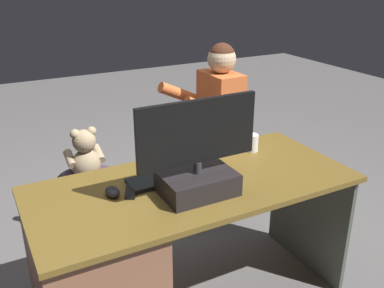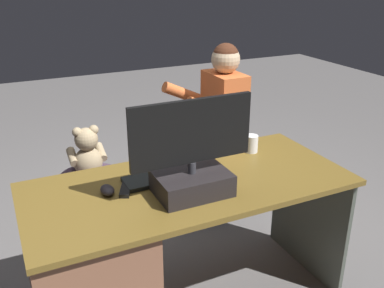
{
  "view_description": "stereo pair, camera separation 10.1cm",
  "coord_description": "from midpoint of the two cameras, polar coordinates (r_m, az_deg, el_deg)",
  "views": [
    {
      "loc": [
        0.86,
        2.02,
        1.66
      ],
      "look_at": [
        -0.2,
        0.01,
        0.73
      ],
      "focal_mm": 40.59,
      "sensor_mm": 36.0,
      "label": 1
    },
    {
      "loc": [
        0.77,
        2.06,
        1.66
      ],
      "look_at": [
        -0.2,
        0.01,
        0.73
      ],
      "focal_mm": 40.59,
      "sensor_mm": 36.0,
      "label": 2
    }
  ],
  "objects": [
    {
      "name": "office_chair_teddy",
      "position": [
        2.86,
        -11.98,
        -7.24
      ],
      "size": [
        0.44,
        0.44,
        0.45
      ],
      "color": "black",
      "rests_on": "ground_plane"
    },
    {
      "name": "person",
      "position": [
        2.96,
        3.87,
        3.43
      ],
      "size": [
        0.51,
        0.48,
        1.2
      ],
      "color": "#D66632",
      "rests_on": "ground_plane"
    },
    {
      "name": "cup",
      "position": [
        2.39,
        9.03,
        0.04
      ],
      "size": [
        0.07,
        0.07,
        0.09
      ],
      "primitive_type": "cylinder",
      "color": "white",
      "rests_on": "desk"
    },
    {
      "name": "computer_mouse",
      "position": [
        1.97,
        -9.63,
        -5.99
      ],
      "size": [
        0.06,
        0.1,
        0.04
      ],
      "primitive_type": "ellipsoid",
      "color": "#292528",
      "rests_on": "desk"
    },
    {
      "name": "keyboard",
      "position": [
        2.08,
        -1.89,
        -4.29
      ],
      "size": [
        0.42,
        0.14,
        0.02
      ],
      "primitive_type": "cube",
      "color": "black",
      "rests_on": "desk"
    },
    {
      "name": "monitor",
      "position": [
        1.89,
        1.5,
        -2.77
      ],
      "size": [
        0.56,
        0.24,
        0.44
      ],
      "color": "black",
      "rests_on": "desk"
    },
    {
      "name": "ground_plane",
      "position": [
        2.75,
        -2.96,
        -14.73
      ],
      "size": [
        10.0,
        10.0,
        0.0
      ],
      "primitive_type": "plane",
      "color": "#63605F"
    },
    {
      "name": "teddy_bear",
      "position": [
        2.73,
        -12.57,
        -1.2
      ],
      "size": [
        0.23,
        0.23,
        0.32
      ],
      "color": "tan",
      "rests_on": "office_chair_teddy"
    },
    {
      "name": "visitor_chair",
      "position": [
        3.16,
        4.91,
        -3.9
      ],
      "size": [
        0.43,
        0.43,
        0.45
      ],
      "color": "black",
      "rests_on": "ground_plane"
    },
    {
      "name": "desk",
      "position": [
        2.11,
        -9.2,
        -15.17
      ],
      "size": [
        1.54,
        0.69,
        0.72
      ],
      "color": "brown",
      "rests_on": "ground_plane"
    },
    {
      "name": "tv_remote",
      "position": [
        1.99,
        -7.25,
        -5.85
      ],
      "size": [
        0.1,
        0.15,
        0.02
      ],
      "primitive_type": "cube",
      "rotation": [
        0.0,
        0.0,
        -0.42
      ],
      "color": "black",
      "rests_on": "desk"
    }
  ]
}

